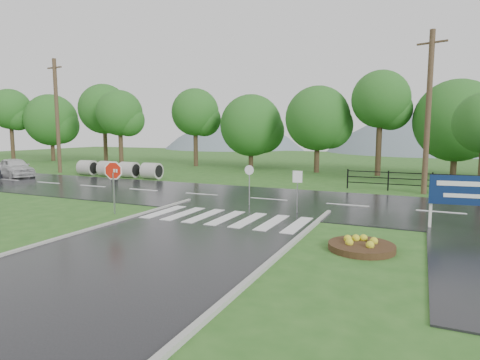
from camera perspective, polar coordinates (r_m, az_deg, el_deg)
The scene contains 17 objects.
ground at distance 12.20m, azimuth -12.72°, elevation -10.14°, with size 120.00×120.00×0.00m, color #2B5D1F.
main_road at distance 20.83m, azimuth 4.09°, elevation -2.84°, with size 90.00×8.00×0.04m, color black.
walkway at distance 13.80m, azimuth 29.67°, elevation -8.88°, with size 2.20×11.00×0.04m, color #252528.
crosswalk at distance 16.31m, azimuth -2.05°, elevation -5.39°, with size 6.50×2.80×0.02m.
curb_right at distance 7.28m, azimuth -9.06°, elevation -22.40°, with size 0.15×24.00×0.12m, color #A3A39B.
fence_west at distance 25.43m, azimuth 25.68°, elevation -0.09°, with size 9.58×0.08×1.20m.
hills at distance 76.76m, azimuth 21.09°, elevation -7.86°, with size 102.00×48.00×48.00m.
treeline at distance 34.00m, azimuth 13.91°, elevation 0.80°, with size 83.20×5.20×10.00m.
culvert_pipes at distance 32.45m, azimuth -16.91°, elevation 1.48°, with size 7.60×1.20×1.20m.
stop_sign at distance 17.87m, azimuth -17.57°, elevation 0.71°, with size 1.03×0.34×2.42m.
estate_billboard at distance 16.20m, azimuth 29.28°, elevation -1.65°, with size 2.27×0.33×2.00m.
flower_bed at distance 12.71m, azimuth 16.90°, elevation -8.89°, with size 1.97×1.97×0.39m.
reg_sign_small at distance 17.34m, azimuth 8.17°, elevation -0.40°, with size 0.41×0.07×1.86m.
reg_sign_round at distance 18.90m, azimuth 1.33°, elevation 0.03°, with size 0.45×0.06×1.95m.
car_white at distance 35.51m, azimuth -29.29°, elevation 0.36°, with size 4.37×1.76×1.49m, color silver.
utility_pole_west at distance 37.52m, azimuth -24.58°, elevation 8.34°, with size 1.69×0.32×9.52m.
utility_pole_east at distance 24.78m, azimuth 25.19°, elevation 8.71°, with size 1.55×0.60×9.01m.
Camera 1 is at (7.10, -9.26, 3.56)m, focal length 30.00 mm.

